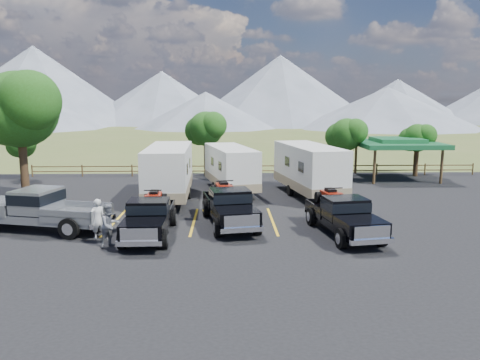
{
  "coord_description": "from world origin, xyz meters",
  "views": [
    {
      "loc": [
        -0.3,
        -19.13,
        6.12
      ],
      "look_at": [
        0.44,
        7.34,
        1.6
      ],
      "focal_mm": 35.0,
      "sensor_mm": 36.0,
      "label": 1
    }
  ],
  "objects_px": {
    "tree_big_nw": "(19,109)",
    "rig_center": "(229,205)",
    "pickup_silver": "(41,209)",
    "rig_left": "(150,216)",
    "trailer_left": "(169,172)",
    "trailer_center": "(231,168)",
    "person_a": "(98,219)",
    "trailer_right": "(309,170)",
    "pavilion": "(397,143)",
    "rig_right": "(343,214)",
    "person_b": "(110,225)"
  },
  "relations": [
    {
      "from": "rig_center",
      "to": "trailer_right",
      "type": "height_order",
      "value": "trailer_right"
    },
    {
      "from": "rig_center",
      "to": "person_a",
      "type": "distance_m",
      "value": 6.26
    },
    {
      "from": "person_a",
      "to": "person_b",
      "type": "distance_m",
      "value": 1.49
    },
    {
      "from": "person_b",
      "to": "rig_left",
      "type": "bearing_deg",
      "value": -0.1
    },
    {
      "from": "trailer_left",
      "to": "trailer_right",
      "type": "distance_m",
      "value": 8.84
    },
    {
      "from": "rig_left",
      "to": "rig_center",
      "type": "distance_m",
      "value": 4.06
    },
    {
      "from": "pavilion",
      "to": "rig_left",
      "type": "relative_size",
      "value": 1.08
    },
    {
      "from": "trailer_center",
      "to": "pickup_silver",
      "type": "relative_size",
      "value": 1.25
    },
    {
      "from": "tree_big_nw",
      "to": "rig_center",
      "type": "relative_size",
      "value": 1.25
    },
    {
      "from": "pavilion",
      "to": "pickup_silver",
      "type": "bearing_deg",
      "value": -146.87
    },
    {
      "from": "trailer_left",
      "to": "person_a",
      "type": "distance_m",
      "value": 8.36
    },
    {
      "from": "rig_center",
      "to": "pickup_silver",
      "type": "height_order",
      "value": "rig_center"
    },
    {
      "from": "trailer_center",
      "to": "person_a",
      "type": "distance_m",
      "value": 12.32
    },
    {
      "from": "rig_center",
      "to": "trailer_center",
      "type": "distance_m",
      "value": 8.53
    },
    {
      "from": "rig_right",
      "to": "person_b",
      "type": "distance_m",
      "value": 10.34
    },
    {
      "from": "rig_center",
      "to": "person_a",
      "type": "height_order",
      "value": "rig_center"
    },
    {
      "from": "tree_big_nw",
      "to": "pickup_silver",
      "type": "xyz_separation_m",
      "value": [
        3.46,
        -6.44,
        -4.52
      ]
    },
    {
      "from": "trailer_right",
      "to": "person_b",
      "type": "height_order",
      "value": "trailer_right"
    },
    {
      "from": "tree_big_nw",
      "to": "person_a",
      "type": "xyz_separation_m",
      "value": [
        6.49,
        -7.83,
        -4.66
      ]
    },
    {
      "from": "rig_left",
      "to": "trailer_left",
      "type": "height_order",
      "value": "trailer_left"
    },
    {
      "from": "trailer_left",
      "to": "person_b",
      "type": "relative_size",
      "value": 5.14
    },
    {
      "from": "rig_right",
      "to": "person_b",
      "type": "relative_size",
      "value": 3.29
    },
    {
      "from": "rig_center",
      "to": "trailer_left",
      "type": "bearing_deg",
      "value": 112.05
    },
    {
      "from": "pavilion",
      "to": "pickup_silver",
      "type": "height_order",
      "value": "pavilion"
    },
    {
      "from": "rig_left",
      "to": "person_a",
      "type": "distance_m",
      "value": 2.27
    },
    {
      "from": "pavilion",
      "to": "rig_center",
      "type": "relative_size",
      "value": 0.99
    },
    {
      "from": "pavilion",
      "to": "person_b",
      "type": "height_order",
      "value": "pavilion"
    },
    {
      "from": "pickup_silver",
      "to": "tree_big_nw",
      "type": "bearing_deg",
      "value": -137.75
    },
    {
      "from": "trailer_right",
      "to": "person_b",
      "type": "relative_size",
      "value": 5.09
    },
    {
      "from": "trailer_left",
      "to": "trailer_right",
      "type": "bearing_deg",
      "value": 5.26
    },
    {
      "from": "trailer_center",
      "to": "rig_center",
      "type": "bearing_deg",
      "value": -104.19
    },
    {
      "from": "rig_left",
      "to": "trailer_center",
      "type": "relative_size",
      "value": 0.66
    },
    {
      "from": "person_b",
      "to": "person_a",
      "type": "bearing_deg",
      "value": 75.39
    },
    {
      "from": "pavilion",
      "to": "rig_left",
      "type": "xyz_separation_m",
      "value": [
        -16.82,
        -15.44,
        -1.83
      ]
    },
    {
      "from": "pickup_silver",
      "to": "person_a",
      "type": "distance_m",
      "value": 3.33
    },
    {
      "from": "pavilion",
      "to": "trailer_right",
      "type": "bearing_deg",
      "value": -140.18
    },
    {
      "from": "pavilion",
      "to": "trailer_center",
      "type": "height_order",
      "value": "pavilion"
    },
    {
      "from": "pavilion",
      "to": "rig_left",
      "type": "height_order",
      "value": "pavilion"
    },
    {
      "from": "tree_big_nw",
      "to": "trailer_left",
      "type": "xyz_separation_m",
      "value": [
        8.69,
        0.19,
        -3.82
      ]
    },
    {
      "from": "rig_center",
      "to": "rig_right",
      "type": "bearing_deg",
      "value": -29.94
    },
    {
      "from": "tree_big_nw",
      "to": "trailer_right",
      "type": "relative_size",
      "value": 0.83
    },
    {
      "from": "rig_left",
      "to": "rig_right",
      "type": "distance_m",
      "value": 8.81
    },
    {
      "from": "rig_right",
      "to": "pickup_silver",
      "type": "xyz_separation_m",
      "value": [
        -14.08,
        1.03,
        0.09
      ]
    },
    {
      "from": "rig_left",
      "to": "person_a",
      "type": "relative_size",
      "value": 3.19
    },
    {
      "from": "pickup_silver",
      "to": "rig_left",
      "type": "bearing_deg",
      "value": 92.95
    },
    {
      "from": "rig_center",
      "to": "trailer_left",
      "type": "distance_m",
      "value": 6.9
    },
    {
      "from": "tree_big_nw",
      "to": "rig_right",
      "type": "distance_m",
      "value": 19.62
    },
    {
      "from": "trailer_left",
      "to": "trailer_right",
      "type": "xyz_separation_m",
      "value": [
        8.78,
        1.04,
        -0.03
      ]
    },
    {
      "from": "person_a",
      "to": "trailer_center",
      "type": "bearing_deg",
      "value": -155.24
    },
    {
      "from": "person_b",
      "to": "trailer_right",
      "type": "bearing_deg",
      "value": -3.31
    }
  ]
}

